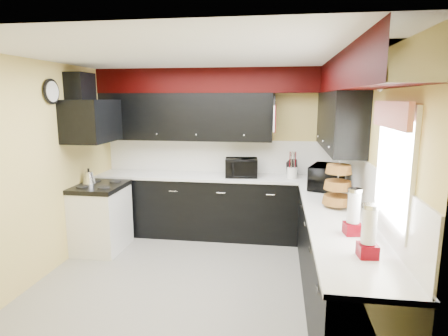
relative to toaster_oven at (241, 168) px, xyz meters
name	(u,v)px	position (x,y,z in m)	size (l,w,h in m)	color
ground	(196,282)	(-0.36, -1.47, -1.07)	(3.60, 3.60, 0.00)	gray
wall_back	(220,152)	(-0.36, 0.33, 0.18)	(3.60, 0.06, 2.50)	#E0C666
wall_right	(367,180)	(1.44, -1.47, 0.18)	(0.06, 3.60, 2.50)	#E0C666
wall_left	(43,170)	(-2.16, -1.47, 0.18)	(0.06, 3.60, 2.50)	#E0C666
ceiling	(193,56)	(-0.36, -1.47, 1.43)	(3.60, 3.60, 0.06)	white
cab_back	(217,207)	(-0.36, 0.03, -0.62)	(3.60, 0.60, 0.90)	black
cab_right	(337,265)	(1.14, -1.77, -0.62)	(0.60, 3.00, 0.90)	black
counter_back	(217,177)	(-0.36, 0.03, -0.15)	(3.62, 0.64, 0.04)	white
counter_right	(340,219)	(1.14, -1.77, -0.15)	(0.64, 3.02, 0.04)	white
splash_back	(220,156)	(-0.36, 0.32, 0.12)	(3.60, 0.02, 0.50)	white
splash_right	(366,186)	(1.43, -1.47, 0.12)	(0.02, 3.60, 0.50)	white
upper_back	(186,117)	(-0.86, 0.16, 0.73)	(2.60, 0.35, 0.70)	black
upper_right	(339,121)	(1.26, -0.57, 0.73)	(0.35, 1.80, 0.70)	black
soffit_back	(218,81)	(-0.36, 0.15, 1.25)	(3.60, 0.36, 0.35)	black
soffit_right	(360,70)	(1.26, -1.65, 1.25)	(0.36, 3.24, 0.35)	black
stove	(101,219)	(-1.86, -0.72, -0.64)	(0.60, 0.75, 0.86)	white
cooktop	(99,187)	(-1.86, -0.72, -0.18)	(0.62, 0.77, 0.06)	black
hood	(92,121)	(-1.91, -0.72, 0.71)	(0.50, 0.78, 0.55)	black
hood_duct	(80,88)	(-2.04, -0.72, 1.13)	(0.24, 0.40, 0.40)	black
window	(394,167)	(1.42, -2.37, 0.48)	(0.03, 0.86, 0.96)	white
valance	(391,115)	(1.37, -2.37, 0.88)	(0.04, 0.88, 0.20)	red
pan_top	(274,104)	(0.46, 0.08, 0.93)	(0.03, 0.22, 0.40)	black
pan_mid	(274,122)	(0.46, -0.05, 0.68)	(0.03, 0.28, 0.46)	black
pan_low	(274,123)	(0.46, 0.21, 0.65)	(0.03, 0.24, 0.42)	black
cut_board	(274,119)	(0.47, -0.17, 0.73)	(0.03, 0.26, 0.35)	white
baskets	(338,185)	(1.16, -1.42, 0.11)	(0.27, 0.27, 0.50)	brown
clock	(51,92)	(-2.13, -1.22, 1.08)	(0.03, 0.30, 0.30)	black
deco_plate	(381,78)	(1.41, -1.82, 1.18)	(0.03, 0.24, 0.24)	white
toaster_oven	(241,168)	(0.00, 0.00, 0.00)	(0.46, 0.38, 0.27)	black
microwave	(327,177)	(1.15, -0.59, 0.02)	(0.54, 0.37, 0.30)	black
utensil_crock	(292,173)	(0.74, -0.01, -0.06)	(0.15, 0.15, 0.16)	white
knife_block	(292,169)	(0.74, 0.11, -0.01)	(0.11, 0.15, 0.24)	black
kettle	(89,177)	(-2.04, -0.65, -0.07)	(0.18, 0.18, 0.16)	#B8B9BD
dispenser_a	(353,214)	(1.17, -2.23, 0.05)	(0.13, 0.13, 0.37)	maroon
dispenser_b	(369,233)	(1.19, -2.70, 0.05)	(0.13, 0.13, 0.36)	#590F06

